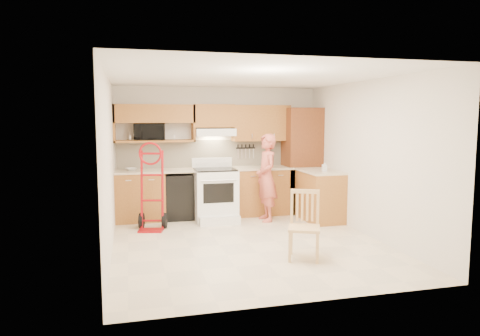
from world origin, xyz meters
name	(u,v)px	position (x,y,z in m)	size (l,w,h in m)	color
floor	(248,244)	(0.00, 0.00, -0.01)	(4.00, 4.50, 0.02)	beige
ceiling	(248,76)	(0.00, 0.00, 2.51)	(4.00, 4.50, 0.02)	white
wall_back	(218,151)	(0.00, 2.26, 1.25)	(4.00, 0.02, 2.50)	silver
wall_front	(308,183)	(0.00, -2.26, 1.25)	(4.00, 0.02, 2.50)	silver
wall_left	(108,165)	(-2.01, 0.00, 1.25)	(0.02, 4.50, 2.50)	silver
wall_right	(369,159)	(2.01, 0.00, 1.25)	(0.02, 4.50, 2.50)	silver
backsplash	(219,153)	(0.00, 2.23, 1.20)	(3.92, 0.03, 0.55)	beige
lower_cab_left	(140,196)	(-1.55, 1.95, 0.45)	(0.90, 0.60, 0.90)	#A46C2C
dishwasher	(181,196)	(-0.80, 1.95, 0.42)	(0.60, 0.60, 0.85)	black
lower_cab_right	(263,191)	(0.83, 1.95, 0.45)	(1.14, 0.60, 0.90)	#A46C2C
countertop_left	(156,171)	(-1.25, 1.95, 0.92)	(1.50, 0.63, 0.04)	beige
countertop_right	(263,168)	(0.83, 1.95, 0.92)	(1.14, 0.63, 0.04)	beige
cab_return_right	(320,196)	(1.70, 1.15, 0.45)	(0.60, 1.00, 0.90)	#A46C2C
countertop_return	(320,171)	(1.70, 1.15, 0.92)	(0.63, 1.00, 0.04)	beige
pantry_tall	(302,160)	(1.65, 1.95, 1.05)	(0.70, 0.60, 2.10)	brown
upper_cab_left	(154,114)	(-1.25, 2.08, 1.98)	(1.50, 0.33, 0.34)	#A46C2C
upper_shelf_mw	(155,141)	(-1.25, 2.08, 1.47)	(1.50, 0.33, 0.04)	#A46C2C
upper_cab_center	(214,116)	(-0.12, 2.08, 1.94)	(0.76, 0.33, 0.44)	#A46C2C
upper_cab_right	(261,123)	(0.83, 2.08, 1.80)	(1.14, 0.33, 0.70)	#A46C2C
range_hood	(215,132)	(-0.12, 2.02, 1.63)	(0.76, 0.46, 0.14)	white
knife_strip	(246,151)	(0.55, 2.21, 1.24)	(0.40, 0.05, 0.29)	black
microwave	(149,132)	(-1.35, 2.08, 1.65)	(0.56, 0.38, 0.31)	black
range	(216,190)	(-0.19, 1.60, 0.57)	(0.77, 1.02, 1.14)	white
person	(266,178)	(0.72, 1.35, 0.81)	(0.59, 0.39, 1.61)	#C45A49
hand_truck	(151,191)	(-1.38, 1.18, 0.68)	(0.53, 0.49, 1.35)	maroon
dining_chair	(304,225)	(0.53, -0.91, 0.46)	(0.41, 0.45, 0.92)	#D8AF7A
soap_bottle	(324,166)	(1.70, 0.98, 1.03)	(0.08, 0.08, 0.18)	white
bowl	(131,169)	(-1.70, 1.95, 0.96)	(0.20, 0.20, 0.05)	white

